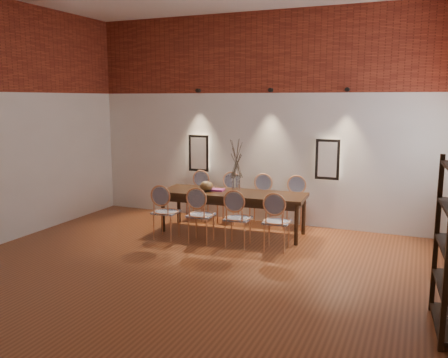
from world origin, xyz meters
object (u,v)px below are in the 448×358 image
at_px(chair_near_a, 166,212).
at_px(chair_near_d, 277,222).
at_px(chair_near_b, 201,215).
at_px(vase, 236,184).
at_px(chair_far_b, 228,199).
at_px(chair_far_d, 294,203).
at_px(book, 217,190).
at_px(chair_far_c, 260,201).
at_px(bowl, 207,186).
at_px(chair_far_a, 197,196).
at_px(dining_table, 233,213).
at_px(chair_near_c, 238,218).

relative_size(chair_near_a, chair_near_d, 1.00).
xyz_separation_m(chair_near_b, vase, (0.35, 0.72, 0.43)).
xyz_separation_m(chair_far_b, chair_far_d, (1.30, 0.07, 0.00)).
relative_size(vase, book, 1.15).
relative_size(chair_far_b, book, 3.62).
relative_size(chair_far_d, book, 3.62).
bearing_deg(chair_far_c, chair_far_d, -180.00).
xyz_separation_m(vase, bowl, (-0.54, -0.08, -0.06)).
relative_size(chair_near_d, chair_far_a, 1.00).
relative_size(bowl, book, 0.92).
bearing_deg(chair_far_a, chair_far_c, -180.00).
xyz_separation_m(chair_far_b, book, (0.05, -0.66, 0.30)).
relative_size(chair_near_d, bowl, 3.92).
height_order(dining_table, bowl, bowl).
bearing_deg(dining_table, chair_far_a, 144.40).
bearing_deg(chair_near_d, chair_far_b, 132.96).
height_order(bowl, book, bowl).
height_order(chair_near_b, chair_far_b, same).
distance_m(chair_near_a, chair_far_d, 2.40).
bearing_deg(chair_far_d, chair_far_a, 0.00).
bearing_deg(vase, dining_table, -176.82).
bearing_deg(chair_far_d, chair_near_c, 65.03).
xyz_separation_m(chair_far_a, chair_far_d, (1.95, 0.11, 0.00)).
distance_m(chair_far_b, vase, 0.91).
distance_m(chair_near_d, chair_far_d, 1.40).
bearing_deg(dining_table, chair_far_c, 65.03).
bearing_deg(chair_far_a, dining_table, 144.40).
xyz_separation_m(chair_far_c, chair_far_d, (0.65, 0.04, 0.00)).
distance_m(chair_near_c, bowl, 1.10).
relative_size(chair_near_d, chair_far_b, 1.00).
bearing_deg(dining_table, chair_near_a, -144.40).
distance_m(dining_table, chair_near_c, 0.78).
distance_m(chair_near_d, chair_far_b, 1.91).
distance_m(dining_table, chair_far_a, 1.20).
distance_m(bowl, book, 0.20).
relative_size(chair_far_b, bowl, 3.92).
relative_size(chair_far_d, bowl, 3.92).
bearing_deg(chair_far_b, chair_far_c, -180.00).
height_order(chair_far_c, chair_far_d, same).
distance_m(chair_near_a, bowl, 0.90).
distance_m(chair_near_b, chair_far_d, 1.91).
bearing_deg(dining_table, chair_far_b, 114.97).
bearing_deg(chair_near_d, chair_far_d, 90.00).
relative_size(dining_table, chair_far_d, 2.76).
bearing_deg(chair_near_b, chair_far_d, 47.04).
xyz_separation_m(chair_near_c, vase, (-0.30, 0.68, 0.43)).
distance_m(vase, bowl, 0.55).
xyz_separation_m(dining_table, chair_far_d, (0.93, 0.75, 0.09)).
height_order(chair_near_a, chair_far_a, same).
bearing_deg(bowl, dining_table, 9.13).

